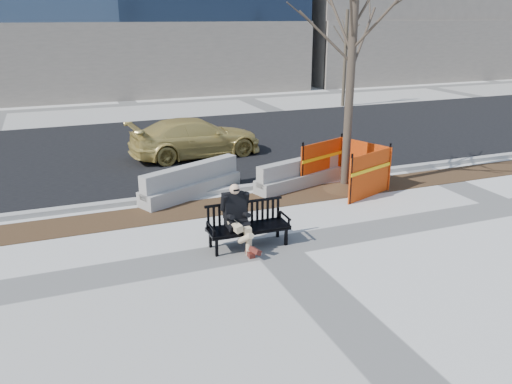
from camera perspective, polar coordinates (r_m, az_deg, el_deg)
ground at (r=10.55m, az=1.84°, el=-5.94°), size 120.00×120.00×0.00m
mulch_strip at (r=12.80m, az=-2.75°, el=-1.38°), size 40.00×1.20×0.02m
asphalt_street at (r=18.53m, az=-8.98°, el=4.80°), size 60.00×10.40×0.01m
curb at (r=13.63m, az=-4.05°, el=0.12°), size 60.00×0.25×0.12m
bench at (r=10.57m, az=-0.83°, el=-5.89°), size 1.67×0.62×0.89m
seated_man at (r=10.54m, az=-2.08°, el=-5.97°), size 0.57×0.94×1.31m
tree_fence at (r=14.09m, az=9.54°, el=0.27°), size 3.27×3.27×6.34m
sedan at (r=17.30m, az=-6.48°, el=3.89°), size 4.39×2.06×1.24m
jersey_barrier_left at (r=13.50m, az=-7.00°, el=-0.43°), size 2.88×1.74×0.83m
jersey_barrier_right at (r=14.18m, az=4.65°, el=0.60°), size 2.74×1.31×0.77m
far_tree_right at (r=27.16m, az=9.38°, el=9.19°), size 1.93×1.93×4.98m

